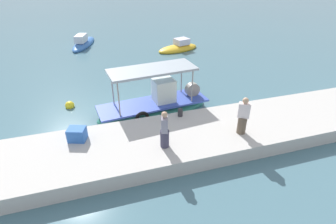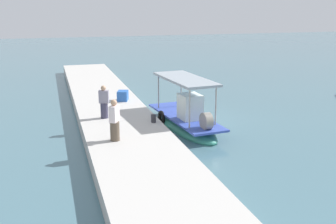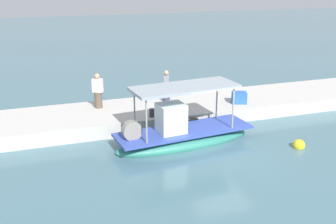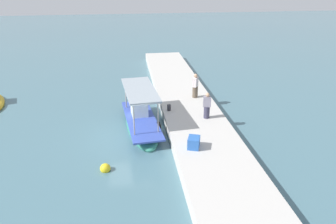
{
  "view_description": "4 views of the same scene",
  "coord_description": "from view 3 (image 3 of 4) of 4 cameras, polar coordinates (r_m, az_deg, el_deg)",
  "views": [
    {
      "loc": [
        -1.86,
        -13.59,
        7.49
      ],
      "look_at": [
        1.4,
        -3.1,
        1.22
      ],
      "focal_mm": 29.09,
      "sensor_mm": 36.0,
      "label": 1
    },
    {
      "loc": [
        19.96,
        -7.28,
        6.11
      ],
      "look_at": [
        1.69,
        -1.89,
        1.0
      ],
      "focal_mm": 43.13,
      "sensor_mm": 36.0,
      "label": 2
    },
    {
      "loc": [
        7.11,
        14.14,
        6.94
      ],
      "look_at": [
        1.52,
        -2.22,
        1.01
      ],
      "focal_mm": 43.04,
      "sensor_mm": 36.0,
      "label": 3
    },
    {
      "loc": [
        -16.48,
        -0.13,
        8.92
      ],
      "look_at": [
        1.54,
        -2.59,
        0.83
      ],
      "focal_mm": 33.84,
      "sensor_mm": 36.0,
      "label": 4
    }
  ],
  "objects": [
    {
      "name": "ground_plane",
      "position": [
        17.28,
        7.2,
        -4.92
      ],
      "size": [
        120.0,
        120.0,
        0.0
      ],
      "primitive_type": "plane",
      "color": "slate"
    },
    {
      "name": "dock_quay",
      "position": [
        20.76,
        2.2,
        0.36
      ],
      "size": [
        36.0,
        3.73,
        0.67
      ],
      "primitive_type": "cube",
      "color": "beige",
      "rests_on": "ground_plane"
    },
    {
      "name": "main_fishing_boat",
      "position": [
        17.34,
        1.99,
        -3.13
      ],
      "size": [
        6.36,
        2.36,
        2.92
      ],
      "color": "#30826F",
      "rests_on": "ground_plane"
    },
    {
      "name": "fisherman_near_bollard",
      "position": [
        20.8,
        -0.24,
        3.52
      ],
      "size": [
        0.46,
        0.52,
        1.63
      ],
      "color": "#3A384F",
      "rests_on": "dock_quay"
    },
    {
      "name": "fisherman_by_crate",
      "position": [
        20.03,
        -9.9,
        2.76
      ],
      "size": [
        0.56,
        0.53,
        1.73
      ],
      "color": "brown",
      "rests_on": "dock_quay"
    },
    {
      "name": "mooring_bollard",
      "position": [
        18.61,
        -2.31,
        -0.13
      ],
      "size": [
        0.24,
        0.24,
        0.39
      ],
      "primitive_type": "cylinder",
      "color": "#2D2D33",
      "rests_on": "dock_quay"
    },
    {
      "name": "cargo_crate",
      "position": [
        20.92,
        10.05,
        2.02
      ],
      "size": [
        0.87,
        0.78,
        0.58
      ],
      "primitive_type": "cube",
      "rotation": [
        0.0,
        0.0,
        2.8
      ],
      "color": "#2D62B8",
      "rests_on": "dock_quay"
    },
    {
      "name": "marker_buoy",
      "position": [
        17.92,
        18.03,
        -4.5
      ],
      "size": [
        0.52,
        0.52,
        0.52
      ],
      "color": "yellow",
      "rests_on": "ground_plane"
    }
  ]
}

